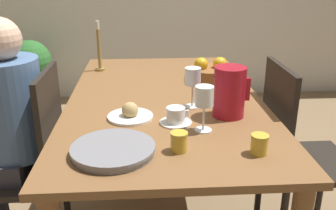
{
  "coord_description": "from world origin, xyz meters",
  "views": [
    {
      "loc": [
        -0.1,
        -1.76,
        1.39
      ],
      "look_at": [
        0.0,
        -0.24,
        0.81
      ],
      "focal_mm": 40.0,
      "sensor_mm": 36.0,
      "label": 1
    }
  ],
  "objects_px": {
    "wine_glass_juice": "(204,99)",
    "potted_plant": "(31,67)",
    "fruit_bowl": "(210,72)",
    "chair_person_side": "(29,163)",
    "person_seated": "(5,123)",
    "chair_opposite": "(297,152)",
    "jam_jar_amber": "(179,141)",
    "serving_tray": "(113,150)",
    "red_pitcher": "(229,92)",
    "jam_jar_red": "(259,144)",
    "bread_plate": "(130,114)",
    "teacup_near_person": "(176,117)",
    "wine_glass_water": "(193,78)",
    "candlestick_tall": "(99,52)"
  },
  "relations": [
    {
      "from": "wine_glass_juice",
      "to": "potted_plant",
      "type": "relative_size",
      "value": 0.27
    },
    {
      "from": "wine_glass_juice",
      "to": "fruit_bowl",
      "type": "bearing_deg",
      "value": 78.0
    },
    {
      "from": "chair_person_side",
      "to": "person_seated",
      "type": "xyz_separation_m",
      "value": [
        -0.09,
        0.02,
        0.2
      ]
    },
    {
      "from": "chair_opposite",
      "to": "jam_jar_amber",
      "type": "xyz_separation_m",
      "value": [
        -0.64,
        -0.44,
        0.3
      ]
    },
    {
      "from": "person_seated",
      "to": "potted_plant",
      "type": "relative_size",
      "value": 1.69
    },
    {
      "from": "person_seated",
      "to": "serving_tray",
      "type": "bearing_deg",
      "value": -130.23
    },
    {
      "from": "red_pitcher",
      "to": "jam_jar_red",
      "type": "bearing_deg",
      "value": -84.87
    },
    {
      "from": "person_seated",
      "to": "bread_plate",
      "type": "distance_m",
      "value": 0.6
    },
    {
      "from": "red_pitcher",
      "to": "teacup_near_person",
      "type": "xyz_separation_m",
      "value": [
        -0.24,
        -0.07,
        -0.08
      ]
    },
    {
      "from": "person_seated",
      "to": "teacup_near_person",
      "type": "bearing_deg",
      "value": -104.44
    },
    {
      "from": "chair_opposite",
      "to": "wine_glass_water",
      "type": "xyz_separation_m",
      "value": [
        -0.54,
        -0.01,
        0.4
      ]
    },
    {
      "from": "person_seated",
      "to": "chair_opposite",
      "type": "bearing_deg",
      "value": -90.15
    },
    {
      "from": "candlestick_tall",
      "to": "potted_plant",
      "type": "height_order",
      "value": "candlestick_tall"
    },
    {
      "from": "jam_jar_red",
      "to": "bread_plate",
      "type": "bearing_deg",
      "value": 142.25
    },
    {
      "from": "teacup_near_person",
      "to": "bread_plate",
      "type": "relative_size",
      "value": 0.68
    },
    {
      "from": "chair_opposite",
      "to": "wine_glass_water",
      "type": "distance_m",
      "value": 0.67
    },
    {
      "from": "wine_glass_juice",
      "to": "bread_plate",
      "type": "distance_m",
      "value": 0.35
    },
    {
      "from": "person_seated",
      "to": "jam_jar_amber",
      "type": "bearing_deg",
      "value": -120.22
    },
    {
      "from": "bread_plate",
      "to": "potted_plant",
      "type": "bearing_deg",
      "value": 116.0
    },
    {
      "from": "wine_glass_water",
      "to": "bread_plate",
      "type": "bearing_deg",
      "value": -158.02
    },
    {
      "from": "serving_tray",
      "to": "teacup_near_person",
      "type": "bearing_deg",
      "value": 45.97
    },
    {
      "from": "chair_opposite",
      "to": "wine_glass_juice",
      "type": "bearing_deg",
      "value": -62.41
    },
    {
      "from": "wine_glass_juice",
      "to": "chair_opposite",
      "type": "bearing_deg",
      "value": 27.59
    },
    {
      "from": "jam_jar_amber",
      "to": "jam_jar_red",
      "type": "relative_size",
      "value": 1.0
    },
    {
      "from": "teacup_near_person",
      "to": "jam_jar_red",
      "type": "relative_size",
      "value": 1.86
    },
    {
      "from": "chair_person_side",
      "to": "wine_glass_juice",
      "type": "height_order",
      "value": "same"
    },
    {
      "from": "jam_jar_amber",
      "to": "bread_plate",
      "type": "bearing_deg",
      "value": 119.83
    },
    {
      "from": "red_pitcher",
      "to": "candlestick_tall",
      "type": "bearing_deg",
      "value": 129.0
    },
    {
      "from": "teacup_near_person",
      "to": "person_seated",
      "type": "bearing_deg",
      "value": 165.56
    },
    {
      "from": "person_seated",
      "to": "jam_jar_amber",
      "type": "height_order",
      "value": "person_seated"
    },
    {
      "from": "teacup_near_person",
      "to": "wine_glass_juice",
      "type": "bearing_deg",
      "value": -37.57
    },
    {
      "from": "wine_glass_water",
      "to": "jam_jar_red",
      "type": "relative_size",
      "value": 2.59
    },
    {
      "from": "chair_opposite",
      "to": "bread_plate",
      "type": "relative_size",
      "value": 4.82
    },
    {
      "from": "red_pitcher",
      "to": "wine_glass_water",
      "type": "bearing_deg",
      "value": 141.01
    },
    {
      "from": "chair_person_side",
      "to": "person_seated",
      "type": "distance_m",
      "value": 0.22
    },
    {
      "from": "candlestick_tall",
      "to": "chair_opposite",
      "type": "bearing_deg",
      "value": -32.6
    },
    {
      "from": "chair_person_side",
      "to": "wine_glass_water",
      "type": "distance_m",
      "value": 0.87
    },
    {
      "from": "serving_tray",
      "to": "candlestick_tall",
      "type": "distance_m",
      "value": 1.12
    },
    {
      "from": "chair_person_side",
      "to": "serving_tray",
      "type": "height_order",
      "value": "chair_person_side"
    },
    {
      "from": "fruit_bowl",
      "to": "red_pitcher",
      "type": "bearing_deg",
      "value": -91.31
    },
    {
      "from": "wine_glass_juice",
      "to": "jam_jar_amber",
      "type": "height_order",
      "value": "wine_glass_juice"
    },
    {
      "from": "serving_tray",
      "to": "fruit_bowl",
      "type": "distance_m",
      "value": 0.99
    },
    {
      "from": "wine_glass_juice",
      "to": "candlestick_tall",
      "type": "xyz_separation_m",
      "value": [
        -0.5,
        0.93,
        -0.02
      ]
    },
    {
      "from": "bread_plate",
      "to": "serving_tray",
      "type": "bearing_deg",
      "value": -99.01
    },
    {
      "from": "person_seated",
      "to": "bread_plate",
      "type": "bearing_deg",
      "value": -102.45
    },
    {
      "from": "wine_glass_water",
      "to": "potted_plant",
      "type": "xyz_separation_m",
      "value": [
        -1.32,
        2.02,
        -0.46
      ]
    },
    {
      "from": "chair_person_side",
      "to": "jam_jar_amber",
      "type": "xyz_separation_m",
      "value": [
        0.67,
        -0.42,
        0.3
      ]
    },
    {
      "from": "serving_tray",
      "to": "bread_plate",
      "type": "relative_size",
      "value": 1.51
    },
    {
      "from": "chair_person_side",
      "to": "person_seated",
      "type": "height_order",
      "value": "person_seated"
    },
    {
      "from": "serving_tray",
      "to": "fruit_bowl",
      "type": "relative_size",
      "value": 1.25
    }
  ]
}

